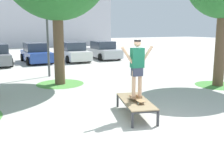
# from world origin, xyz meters

# --- Properties ---
(ground_plane) EXTENTS (120.00, 120.00, 0.00)m
(ground_plane) POSITION_xyz_m (0.00, 0.00, 0.00)
(ground_plane) COLOR #B7B5AD
(building_facade) EXTENTS (30.74, 4.00, 12.98)m
(building_facade) POSITION_xyz_m (0.44, 33.87, 6.49)
(building_facade) COLOR silver
(building_facade) RESTS_ON ground
(skate_box) EXTENTS (1.28, 2.04, 0.46)m
(skate_box) POSITION_xyz_m (0.49, 0.90, 0.41)
(skate_box) COLOR #38383D
(skate_box) RESTS_ON ground
(skateboard) EXTENTS (0.30, 0.82, 0.09)m
(skateboard) POSITION_xyz_m (0.46, 0.82, 0.54)
(skateboard) COLOR #9E754C
(skateboard) RESTS_ON skate_box
(skater) EXTENTS (1.00, 0.32, 1.69)m
(skater) POSITION_xyz_m (0.46, 0.82, 1.53)
(skater) COLOR tan
(skater) RESTS_ON skateboard
(grass_patch_near_right) EXTENTS (2.00, 2.00, 0.01)m
(grass_patch_near_right) POSITION_xyz_m (6.05, 2.58, 0.00)
(grass_patch_near_right) COLOR #47893D
(grass_patch_near_right) RESTS_ON ground
(grass_patch_mid_back) EXTENTS (2.20, 2.20, 0.01)m
(grass_patch_mid_back) POSITION_xyz_m (-0.25, 6.24, 0.00)
(grass_patch_mid_back) COLOR #519342
(grass_patch_mid_back) RESTS_ON ground
(car_blue) EXTENTS (1.95, 4.22, 1.50)m
(car_blue) POSITION_xyz_m (0.37, 14.74, 0.69)
(car_blue) COLOR #28479E
(car_blue) RESTS_ON ground
(car_white) EXTENTS (2.00, 4.24, 1.50)m
(car_white) POSITION_xyz_m (3.22, 14.35, 0.69)
(car_white) COLOR silver
(car_white) RESTS_ON ground
(car_silver) EXTENTS (2.04, 4.26, 1.50)m
(car_silver) POSITION_xyz_m (6.07, 14.62, 0.69)
(car_silver) COLOR #B7BABF
(car_silver) RESTS_ON ground
(light_post) EXTENTS (0.36, 0.36, 5.83)m
(light_post) POSITION_xyz_m (-0.22, 8.39, 3.83)
(light_post) COLOR #4C4C51
(light_post) RESTS_ON ground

